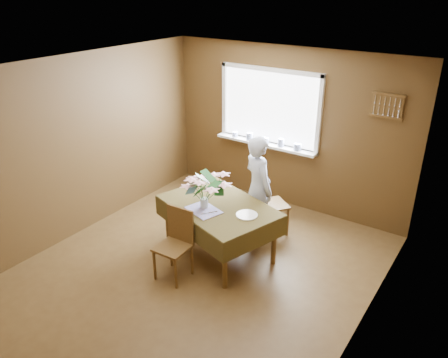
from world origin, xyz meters
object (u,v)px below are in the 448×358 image
Objects in this scene: dining_table at (218,211)px; flower_bouquet at (204,187)px; chair_far at (267,201)px; chair_near at (176,240)px; seated_woman at (258,188)px.

flower_bouquet is at bearing -106.44° from dining_table.
chair_far is 1.15m from flower_bouquet.
flower_bouquet is (-0.38, -0.96, 0.50)m from chair_far.
chair_near reaches higher than dining_table.
chair_near is (-0.16, -0.67, -0.15)m from dining_table.
chair_far is 1.05× the size of chair_near.
chair_near is at bearing -85.60° from dining_table.
flower_bouquet reaches higher than chair_near.
chair_far is at bearing 88.40° from dining_table.
seated_woman reaches higher than dining_table.
seated_woman is at bearing 100.01° from chair_far.
dining_table is at bearing 106.70° from chair_far.
seated_woman reaches higher than chair_far.
flower_bouquet reaches higher than dining_table.
chair_near is 0.73m from flower_bouquet.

